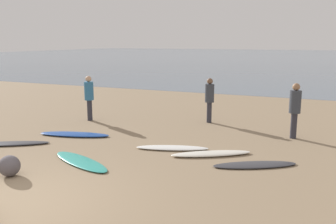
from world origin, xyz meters
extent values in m
cube|color=#8C7559|center=(0.00, 10.00, -0.10)|extent=(120.00, 120.00, 0.20)
cube|color=slate|center=(0.00, 65.19, 0.00)|extent=(140.00, 100.00, 0.01)
ellipsoid|color=#333338|center=(-3.11, 2.96, 0.04)|extent=(2.39, 1.67, 0.07)
ellipsoid|color=#1E479E|center=(-1.93, 4.60, 0.05)|extent=(2.31, 1.09, 0.09)
ellipsoid|color=teal|center=(-0.17, 2.55, 0.03)|extent=(2.18, 1.35, 0.07)
ellipsoid|color=white|center=(1.45, 4.48, 0.04)|extent=(2.03, 1.08, 0.08)
ellipsoid|color=silver|center=(2.59, 4.38, 0.05)|extent=(2.04, 1.50, 0.09)
ellipsoid|color=#333338|center=(3.78, 4.00, 0.03)|extent=(2.02, 1.45, 0.06)
cylinder|color=#2D2D38|center=(1.39, 8.09, 0.37)|extent=(0.18, 0.18, 0.75)
cylinder|color=#333842|center=(1.39, 8.09, 1.07)|extent=(0.33, 0.33, 0.65)
sphere|color=brown|center=(1.39, 8.09, 1.51)|extent=(0.21, 0.21, 0.21)
cylinder|color=#2D2D38|center=(-2.80, 6.67, 0.39)|extent=(0.18, 0.18, 0.77)
cylinder|color=teal|center=(-2.80, 6.67, 1.11)|extent=(0.34, 0.34, 0.67)
sphere|color=tan|center=(-2.80, 6.67, 1.55)|extent=(0.22, 0.22, 0.22)
cylinder|color=#2D2D38|center=(4.39, 7.01, 0.39)|extent=(0.19, 0.19, 0.78)
cylinder|color=#333842|center=(4.39, 7.01, 1.13)|extent=(0.34, 0.34, 0.68)
sphere|color=#936B4C|center=(4.39, 7.01, 1.58)|extent=(0.22, 0.22, 0.22)
sphere|color=#524C51|center=(-1.05, 1.20, 0.23)|extent=(0.47, 0.47, 0.47)
camera|label=1|loc=(5.17, -4.45, 2.94)|focal=39.21mm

